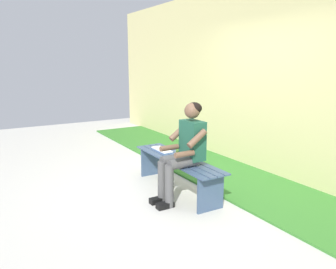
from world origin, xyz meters
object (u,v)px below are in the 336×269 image
bench_near (177,166)px  apple (178,152)px  book_open (162,150)px  person_seated (184,148)px

bench_near → apple: 0.23m
bench_near → book_open: size_ratio=4.30×
person_seated → book_open: 0.82m
person_seated → book_open: person_seated is taller
person_seated → apple: person_seated is taller
bench_near → person_seated: person_seated is taller
bench_near → book_open: 0.47m
person_seated → apple: 0.54m
apple → person_seated: bearing=156.3°
bench_near → book_open: (0.46, -0.01, 0.12)m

